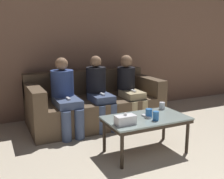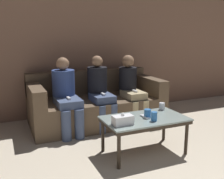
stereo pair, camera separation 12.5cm
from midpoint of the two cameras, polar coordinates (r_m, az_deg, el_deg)
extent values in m
cube|color=#8C6651|center=(4.57, -7.65, 10.84)|extent=(12.00, 0.06, 2.60)
cube|color=brown|center=(4.15, -4.55, -4.54)|extent=(2.02, 0.99, 0.41)
cube|color=brown|center=(4.42, -6.48, 1.73)|extent=(2.02, 0.20, 0.38)
cube|color=brown|center=(3.85, -17.55, -1.21)|extent=(0.18, 0.99, 0.27)
cube|color=brown|center=(4.47, 6.46, 1.11)|extent=(0.18, 0.99, 0.27)
cube|color=#8C9E99|center=(3.09, 6.27, -6.20)|extent=(0.97, 0.55, 0.02)
cube|color=#2D2319|center=(3.10, 6.26, -6.71)|extent=(0.95, 0.54, 0.04)
cylinder|color=#2D2319|center=(2.80, 0.87, -13.42)|extent=(0.04, 0.04, 0.38)
cylinder|color=#2D2319|center=(3.25, 14.98, -10.11)|extent=(0.04, 0.04, 0.38)
cylinder|color=#2D2319|center=(3.18, -2.84, -10.21)|extent=(0.04, 0.04, 0.38)
cylinder|color=#2D2319|center=(3.58, 10.24, -7.77)|extent=(0.04, 0.04, 0.38)
cylinder|color=silver|center=(3.43, 9.83, -3.50)|extent=(0.07, 0.07, 0.09)
cylinder|color=#3372BF|center=(2.98, 8.33, -5.71)|extent=(0.07, 0.07, 0.10)
cylinder|color=#3372BF|center=(3.08, 6.88, -5.12)|extent=(0.08, 0.08, 0.10)
cube|color=white|center=(2.83, 1.64, -6.65)|extent=(0.22, 0.12, 0.10)
sphere|color=white|center=(2.81, 1.65, -5.45)|extent=(0.04, 0.04, 0.04)
cube|color=white|center=(3.09, 6.28, -5.86)|extent=(0.04, 0.15, 0.02)
cylinder|color=#47567A|center=(3.52, -10.92, -7.87)|extent=(0.13, 0.13, 0.41)
cylinder|color=#47567A|center=(3.56, -8.09, -7.50)|extent=(0.13, 0.13, 0.41)
cube|color=#47567A|center=(3.67, -10.64, -2.76)|extent=(0.32, 0.46, 0.10)
cylinder|color=#334784|center=(3.85, -11.64, 0.66)|extent=(0.32, 0.32, 0.47)
sphere|color=#997051|center=(3.80, -11.85, 5.46)|extent=(0.18, 0.18, 0.18)
cube|color=white|center=(3.61, -10.49, -1.94)|extent=(0.04, 0.12, 0.02)
cylinder|color=#47567A|center=(3.72, -3.33, -6.53)|extent=(0.13, 0.13, 0.41)
cylinder|color=#47567A|center=(3.79, -0.79, -6.16)|extent=(0.13, 0.13, 0.41)
cube|color=#47567A|center=(3.86, -3.27, -1.84)|extent=(0.30, 0.40, 0.10)
cylinder|color=black|center=(4.00, -4.40, 1.43)|extent=(0.30, 0.30, 0.48)
sphere|color=#997051|center=(3.95, -4.47, 6.10)|extent=(0.17, 0.17, 0.17)
cube|color=white|center=(3.81, -3.05, -1.03)|extent=(0.04, 0.12, 0.02)
cylinder|color=tan|center=(3.94, 3.74, -5.47)|extent=(0.13, 0.13, 0.41)
cylinder|color=tan|center=(4.02, 5.98, -5.12)|extent=(0.13, 0.13, 0.41)
cube|color=tan|center=(4.08, 3.52, -1.08)|extent=(0.28, 0.40, 0.10)
cylinder|color=black|center=(4.22, 2.22, 1.80)|extent=(0.28, 0.28, 0.45)
sphere|color=#997051|center=(4.17, 2.26, 6.18)|extent=(0.19, 0.19, 0.19)
cube|color=white|center=(4.03, 3.80, -0.30)|extent=(0.04, 0.12, 0.02)
camera|label=1|loc=(0.06, -91.02, -0.22)|focal=42.00mm
camera|label=2|loc=(0.06, 88.98, 0.22)|focal=42.00mm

